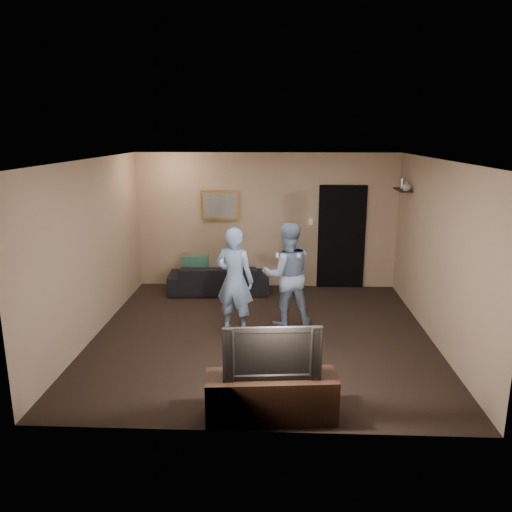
{
  "coord_description": "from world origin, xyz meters",
  "views": [
    {
      "loc": [
        0.22,
        -7.0,
        2.98
      ],
      "look_at": [
        -0.1,
        0.3,
        1.15
      ],
      "focal_mm": 35.0,
      "sensor_mm": 36.0,
      "label": 1
    }
  ],
  "objects_px": {
    "television": "(272,350)",
    "wii_player_right": "(287,275)",
    "sofa": "(219,279)",
    "wii_player_left": "(235,280)",
    "tv_console": "(271,397)"
  },
  "relations": [
    {
      "from": "wii_player_left",
      "to": "wii_player_right",
      "type": "relative_size",
      "value": 0.99
    },
    {
      "from": "television",
      "to": "wii_player_left",
      "type": "xyz_separation_m",
      "value": [
        -0.59,
        2.38,
        0.02
      ]
    },
    {
      "from": "sofa",
      "to": "wii_player_right",
      "type": "relative_size",
      "value": 1.15
    },
    {
      "from": "wii_player_left",
      "to": "television",
      "type": "bearing_deg",
      "value": -76.15
    },
    {
      "from": "television",
      "to": "wii_player_left",
      "type": "bearing_deg",
      "value": 98.55
    },
    {
      "from": "tv_console",
      "to": "sofa",
      "type": "bearing_deg",
      "value": 98.57
    },
    {
      "from": "sofa",
      "to": "wii_player_right",
      "type": "xyz_separation_m",
      "value": [
        1.26,
        -1.56,
        0.54
      ]
    },
    {
      "from": "sofa",
      "to": "wii_player_left",
      "type": "relative_size",
      "value": 1.16
    },
    {
      "from": "television",
      "to": "wii_player_right",
      "type": "xyz_separation_m",
      "value": [
        0.21,
        2.68,
        0.03
      ]
    },
    {
      "from": "sofa",
      "to": "wii_player_left",
      "type": "height_order",
      "value": "wii_player_left"
    },
    {
      "from": "wii_player_left",
      "to": "sofa",
      "type": "bearing_deg",
      "value": 103.91
    },
    {
      "from": "tv_console",
      "to": "television",
      "type": "height_order",
      "value": "television"
    },
    {
      "from": "sofa",
      "to": "television",
      "type": "height_order",
      "value": "television"
    },
    {
      "from": "sofa",
      "to": "wii_player_right",
      "type": "bearing_deg",
      "value": 125.58
    },
    {
      "from": "television",
      "to": "wii_player_right",
      "type": "bearing_deg",
      "value": 80.25
    }
  ]
}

